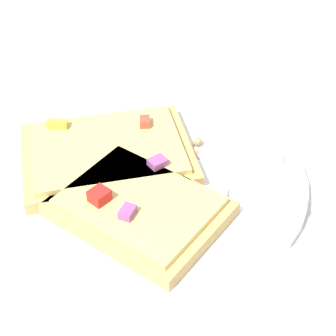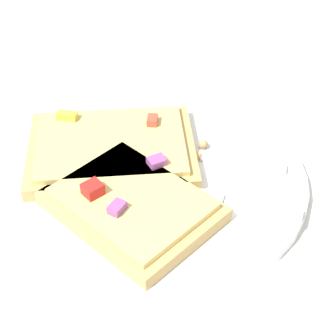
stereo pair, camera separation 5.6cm
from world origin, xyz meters
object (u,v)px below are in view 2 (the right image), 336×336
plate (168,180)px  fork (181,153)px  knife (217,200)px  pizza_slice_corner (132,204)px  pizza_slice_main (112,148)px

plate → fork: fork is taller
knife → pizza_slice_corner: bearing=26.8°
pizza_slice_main → fork: bearing=175.9°
fork → pizza_slice_main: (-0.07, -0.02, 0.01)m
fork → pizza_slice_main: size_ratio=0.98×
knife → pizza_slice_corner: size_ratio=1.05×
plate → pizza_slice_main: pizza_slice_main is taller
knife → pizza_slice_main: bearing=-16.0°
knife → pizza_slice_main: (-0.12, 0.05, 0.01)m
fork → pizza_slice_main: 0.07m
plate → pizza_slice_main: 0.07m
plate → fork: (0.01, 0.04, 0.01)m
plate → pizza_slice_corner: bearing=-111.3°
pizza_slice_main → pizza_slice_corner: 0.09m
pizza_slice_main → pizza_slice_corner: pizza_slice_corner is taller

